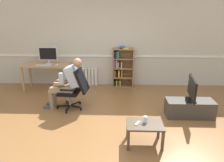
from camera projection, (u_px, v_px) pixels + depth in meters
The scene contains 15 objects.
ground_plane at pixel (103, 127), 4.24m from camera, with size 18.00×18.00×0.00m, color brown.
back_wall at pixel (109, 42), 6.32m from camera, with size 12.00×0.13×2.70m.
computer_desk at pixel (47, 68), 6.13m from camera, with size 1.36×0.61×0.76m.
imac_monitor at pixel (48, 54), 6.08m from camera, with size 0.53×0.14×0.48m.
keyboard at pixel (43, 65), 5.96m from camera, with size 0.43×0.12×0.02m, color silver.
computer_mouse at pixel (57, 65), 5.97m from camera, with size 0.06×0.10×0.03m, color white.
bookshelf at pixel (122, 68), 6.35m from camera, with size 0.63×0.29×1.23m.
radiator at pixel (85, 77), 6.59m from camera, with size 0.78×0.08×0.54m.
office_chair at pixel (75, 88), 4.90m from camera, with size 0.79×0.62×0.98m.
person_seated at pixel (67, 82), 4.88m from camera, with size 0.97×0.41×1.23m.
tv_stand at pixel (190, 108), 4.63m from camera, with size 1.03×0.42×0.38m.
tv_screen at pixel (192, 89), 4.49m from camera, with size 0.24×0.77×0.51m.
coffee_table at pixel (145, 127), 3.61m from camera, with size 0.63×0.44×0.40m.
drinking_glass at pixel (145, 119), 3.61m from camera, with size 0.07×0.07×0.12m, color silver.
spare_remote at pixel (138, 123), 3.58m from camera, with size 0.04×0.15×0.02m, color white.
Camera 1 is at (0.31, -3.71, 2.23)m, focal length 33.58 mm.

